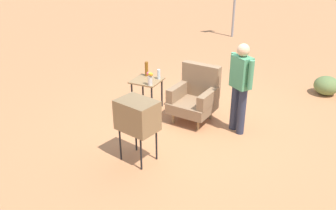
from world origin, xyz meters
The scene contains 9 objects.
ground_plane centered at (0.00, 0.00, 0.00)m, with size 60.00×60.00×0.00m, color #C17A4C.
armchair centered at (-0.14, 0.08, 0.50)m, with size 0.85×0.86×1.06m.
side_table centered at (-1.20, 0.10, 0.54)m, with size 0.56×0.56×0.64m.
tv_on_stand centered at (-0.43, -1.62, 0.78)m, with size 0.68×0.56×1.03m.
person_standing centered at (0.72, -0.04, 0.94)m, with size 0.48×0.39×1.64m.
bottle_short_clear centered at (-1.00, 0.24, 0.74)m, with size 0.06×0.06×0.20m, color silver.
bottle_tall_amber centered at (-1.30, 0.29, 0.79)m, with size 0.07×0.07×0.30m, color brown.
flower_vase centered at (-1.00, -0.13, 0.78)m, with size 0.15×0.10×0.27m.
shrub_near centered at (2.07, 2.47, 0.21)m, with size 0.55×0.55×0.42m, color olive.
Camera 1 is at (2.09, -5.87, 3.27)m, focal length 38.90 mm.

